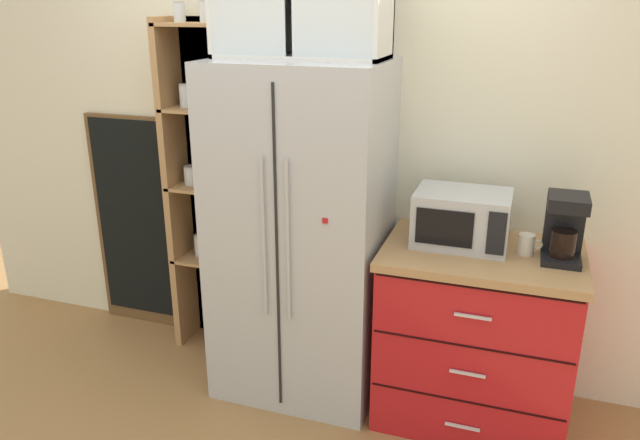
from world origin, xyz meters
The scene contains 11 objects.
ground_plane centered at (0.00, 0.00, 0.00)m, with size 10.52×10.52×0.00m, color #9E7042.
wall_back_cream centered at (0.00, 0.40, 1.27)m, with size 4.84×0.10×2.55m, color silver.
refrigerator centered at (0.00, 0.03, 0.88)m, with size 0.84×0.67×1.75m.
pantry_shelf_column centered at (-0.67, 0.29, 1.02)m, with size 0.46×0.27×2.02m.
counter_cabinet centered at (0.91, 0.04, 0.45)m, with size 0.92×0.66×0.90m.
microwave centered at (0.79, 0.08, 1.03)m, with size 0.44×0.33×0.26m.
coffee_maker centered at (1.25, 0.04, 1.06)m, with size 0.17×0.20×0.31m.
mug_cream centered at (1.10, 0.05, 0.95)m, with size 0.11×0.07×0.10m.
mug_sage centered at (0.91, 0.03, 0.95)m, with size 0.12×0.08×0.09m.
bottle_clear centered at (0.91, 0.07, 1.02)m, with size 0.06×0.06×0.26m.
chalkboard_menu centered at (-1.22, 0.33, 0.69)m, with size 0.60×0.04×1.37m.
Camera 1 is at (1.04, -2.73, 2.00)m, focal length 34.33 mm.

